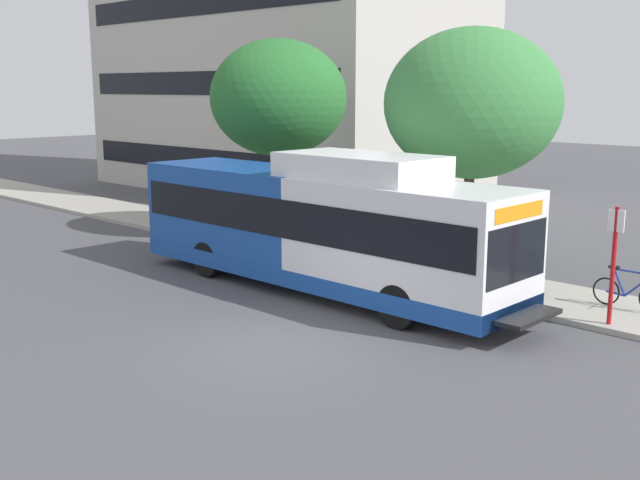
# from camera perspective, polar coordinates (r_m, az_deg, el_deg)

# --- Properties ---
(ground_plane) EXTENTS (120.00, 120.00, 0.00)m
(ground_plane) POSITION_cam_1_polar(r_m,az_deg,el_deg) (22.15, -17.42, -2.88)
(ground_plane) COLOR #4C4C51
(sidewalk_curb) EXTENTS (3.00, 56.00, 0.14)m
(sidewalk_curb) POSITION_cam_1_polar(r_m,az_deg,el_deg) (24.68, -0.75, -0.77)
(sidewalk_curb) COLOR #A8A399
(sidewalk_curb) RESTS_ON ground
(transit_bus) EXTENTS (2.58, 12.25, 3.65)m
(transit_bus) POSITION_cam_1_polar(r_m,az_deg,el_deg) (19.78, -0.05, 1.04)
(transit_bus) COLOR white
(transit_bus) RESTS_ON ground
(bus_stop_sign_pole) EXTENTS (0.10, 0.36, 2.60)m
(bus_stop_sign_pole) POSITION_cam_1_polar(r_m,az_deg,el_deg) (17.63, 21.05, -1.18)
(bus_stop_sign_pole) COLOR red
(bus_stop_sign_pole) RESTS_ON sidewalk_curb
(bicycle_parked) EXTENTS (0.52, 1.76, 1.02)m
(bicycle_parked) POSITION_cam_1_polar(r_m,az_deg,el_deg) (19.25, 22.08, -3.58)
(bicycle_parked) COLOR black
(bicycle_parked) RESTS_ON sidewalk_curb
(street_tree_near_stop) EXTENTS (4.79, 4.79, 6.70)m
(street_tree_near_stop) POSITION_cam_1_polar(r_m,az_deg,el_deg) (21.39, 11.28, 9.93)
(street_tree_near_stop) COLOR #4C3823
(street_tree_near_stop) RESTS_ON sidewalk_curb
(street_tree_mid_block) EXTENTS (4.67, 4.67, 6.73)m
(street_tree_mid_block) POSITION_cam_1_polar(r_m,az_deg,el_deg) (26.56, -3.12, 10.52)
(street_tree_mid_block) COLOR #4C3823
(street_tree_mid_block) RESTS_ON sidewalk_curb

